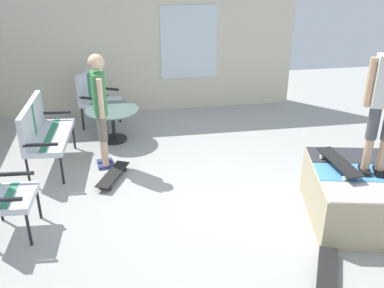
# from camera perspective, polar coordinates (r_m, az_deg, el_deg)

# --- Properties ---
(ground_plane) EXTENTS (12.00, 12.00, 0.10)m
(ground_plane) POSITION_cam_1_polar(r_m,az_deg,el_deg) (5.89, 1.39, -8.78)
(ground_plane) COLOR #A8A8A3
(house_facade) EXTENTS (0.23, 6.00, 2.75)m
(house_facade) POSITION_cam_1_polar(r_m,az_deg,el_deg) (8.79, -6.39, 12.95)
(house_facade) COLOR beige
(house_facade) RESTS_ON ground_plane
(skate_ramp) EXTENTS (1.78, 2.39, 0.66)m
(skate_ramp) POSITION_cam_1_polar(r_m,az_deg,el_deg) (5.93, 21.58, -6.19)
(skate_ramp) COLOR tan
(skate_ramp) RESTS_ON ground_plane
(patio_bench) EXTENTS (1.28, 0.63, 1.02)m
(patio_bench) POSITION_cam_1_polar(r_m,az_deg,el_deg) (6.99, -18.76, 1.80)
(patio_bench) COLOR black
(patio_bench) RESTS_ON ground_plane
(patio_chair_near_house) EXTENTS (0.80, 0.77, 1.02)m
(patio_chair_near_house) POSITION_cam_1_polar(r_m,az_deg,el_deg) (8.30, -12.46, 6.26)
(patio_chair_near_house) COLOR black
(patio_chair_near_house) RESTS_ON ground_plane
(patio_table) EXTENTS (0.90, 0.90, 0.57)m
(patio_table) POSITION_cam_1_polar(r_m,az_deg,el_deg) (7.69, -10.15, 3.25)
(patio_table) COLOR black
(patio_table) RESTS_ON ground_plane
(person_watching) EXTENTS (0.48, 0.28, 1.75)m
(person_watching) POSITION_cam_1_polar(r_m,az_deg,el_deg) (6.62, -11.76, 5.18)
(person_watching) COLOR navy
(person_watching) RESTS_ON ground_plane
(skateboard_by_bench) EXTENTS (0.81, 0.50, 0.10)m
(skateboard_by_bench) POSITION_cam_1_polar(r_m,az_deg,el_deg) (6.57, -10.11, -3.90)
(skateboard_by_bench) COLOR black
(skateboard_by_bench) RESTS_ON ground_plane
(skateboard_spare) EXTENTS (0.80, 0.54, 0.10)m
(skateboard_spare) POSITION_cam_1_polar(r_m,az_deg,el_deg) (4.99, 16.97, -15.47)
(skateboard_spare) COLOR black
(skateboard_spare) RESTS_ON ground_plane
(skateboard_on_ramp) EXTENTS (0.81, 0.25, 0.10)m
(skateboard_on_ramp) POSITION_cam_1_polar(r_m,az_deg,el_deg) (5.69, 18.35, -2.24)
(skateboard_on_ramp) COLOR black
(skateboard_on_ramp) RESTS_ON skate_ramp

